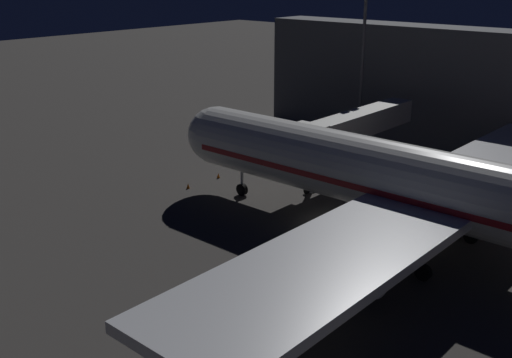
# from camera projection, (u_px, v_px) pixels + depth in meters

# --- Properties ---
(ground_plane) EXTENTS (320.00, 320.00, 0.00)m
(ground_plane) POSITION_uv_depth(u_px,v_px,m) (331.00, 223.00, 54.09)
(ground_plane) COLOR #383533
(airliner_at_gate) EXTENTS (54.24, 57.87, 18.71)m
(airliner_at_gate) POSITION_uv_depth(u_px,v_px,m) (458.00, 195.00, 45.36)
(airliner_at_gate) COLOR silver
(airliner_at_gate) RESTS_ON ground_plane
(jet_bridge) EXTENTS (20.54, 3.40, 7.08)m
(jet_bridge) POSITION_uv_depth(u_px,v_px,m) (346.00, 128.00, 64.01)
(jet_bridge) COLOR #9E9E99
(jet_bridge) RESTS_ON ground_plane
(apron_floodlight_mast) EXTENTS (2.90, 0.50, 18.51)m
(apron_floodlight_mast) POSITION_uv_depth(u_px,v_px,m) (363.00, 58.00, 77.08)
(apron_floodlight_mast) COLOR #59595E
(apron_floodlight_mast) RESTS_ON ground_plane
(traffic_cone_nose_port) EXTENTS (0.36, 0.36, 0.55)m
(traffic_cone_nose_port) POSITION_uv_depth(u_px,v_px,m) (218.00, 175.00, 65.74)
(traffic_cone_nose_port) COLOR orange
(traffic_cone_nose_port) RESTS_ON ground_plane
(traffic_cone_nose_starboard) EXTENTS (0.36, 0.36, 0.55)m
(traffic_cone_nose_starboard) POSITION_uv_depth(u_px,v_px,m) (188.00, 186.00, 62.62)
(traffic_cone_nose_starboard) COLOR orange
(traffic_cone_nose_starboard) RESTS_ON ground_plane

